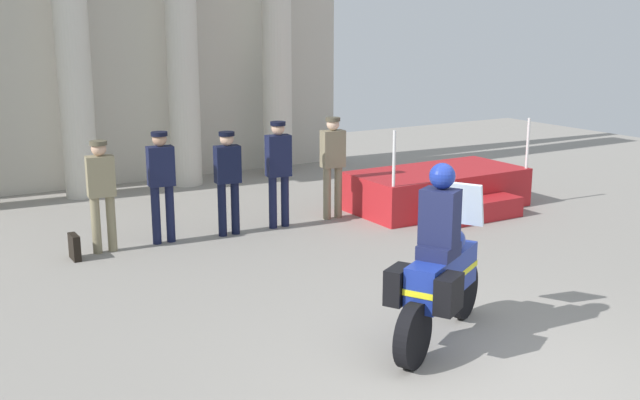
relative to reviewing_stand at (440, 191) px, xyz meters
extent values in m
plane|color=gray|center=(-3.78, -5.32, -0.33)|extent=(28.00, 28.00, 0.00)
cylinder|color=beige|center=(-5.15, 4.23, 2.91)|extent=(0.61, 0.61, 6.47)
cylinder|color=beige|center=(-3.06, 4.23, 2.91)|extent=(0.61, 0.61, 6.47)
cylinder|color=beige|center=(-0.97, 4.23, 2.91)|extent=(0.61, 0.61, 6.47)
cube|color=#B21E23|center=(0.00, 0.08, 0.01)|extent=(3.09, 1.53, 0.68)
cube|color=#B21E23|center=(0.00, -0.93, -0.16)|extent=(1.70, 0.50, 0.34)
cylinder|color=silver|center=(-1.47, -0.60, 0.80)|extent=(0.05, 0.05, 0.90)
cylinder|color=silver|center=(1.47, -0.60, 0.80)|extent=(0.05, 0.05, 0.90)
cylinder|color=#847A5B|center=(-5.90, 0.47, 0.09)|extent=(0.13, 0.13, 0.83)
cylinder|color=#847A5B|center=(-5.68, 0.47, 0.09)|extent=(0.13, 0.13, 0.83)
cube|color=#847A5B|center=(-5.79, 0.47, 0.79)|extent=(0.40, 0.26, 0.58)
sphere|color=tan|center=(-5.79, 0.47, 1.18)|extent=(0.21, 0.21, 0.21)
cylinder|color=#4F4937|center=(-5.79, 0.47, 1.26)|extent=(0.24, 0.24, 0.06)
cylinder|color=#141938|center=(-5.01, 0.49, 0.11)|extent=(0.13, 0.13, 0.88)
cylinder|color=#141938|center=(-4.79, 0.49, 0.11)|extent=(0.13, 0.13, 0.88)
cube|color=#141938|center=(-4.90, 0.49, 0.84)|extent=(0.40, 0.26, 0.59)
sphere|color=tan|center=(-4.90, 0.49, 1.24)|extent=(0.21, 0.21, 0.21)
cylinder|color=black|center=(-4.90, 0.49, 1.32)|extent=(0.24, 0.24, 0.06)
cylinder|color=black|center=(-4.00, 0.38, 0.09)|extent=(0.13, 0.13, 0.83)
cylinder|color=black|center=(-3.78, 0.38, 0.09)|extent=(0.13, 0.13, 0.83)
cube|color=black|center=(-3.89, 0.38, 0.79)|extent=(0.40, 0.26, 0.57)
sphere|color=tan|center=(-3.89, 0.38, 1.18)|extent=(0.21, 0.21, 0.21)
cylinder|color=black|center=(-3.89, 0.38, 1.26)|extent=(0.24, 0.24, 0.06)
cylinder|color=#141938|center=(-3.12, 0.38, 0.09)|extent=(0.13, 0.13, 0.84)
cylinder|color=#141938|center=(-2.90, 0.38, 0.09)|extent=(0.13, 0.13, 0.84)
cube|color=#141938|center=(-3.01, 0.38, 0.84)|extent=(0.40, 0.26, 0.66)
sphere|color=tan|center=(-3.01, 0.38, 1.27)|extent=(0.21, 0.21, 0.21)
cylinder|color=black|center=(-3.01, 0.38, 1.35)|extent=(0.24, 0.24, 0.06)
cylinder|color=#7A7056|center=(-2.08, 0.41, 0.11)|extent=(0.13, 0.13, 0.88)
cylinder|color=#7A7056|center=(-1.86, 0.41, 0.11)|extent=(0.13, 0.13, 0.88)
cube|color=#7A7056|center=(-1.97, 0.41, 0.86)|extent=(0.40, 0.26, 0.61)
sphere|color=beige|center=(-1.97, 0.41, 1.27)|extent=(0.21, 0.21, 0.21)
cylinder|color=#494334|center=(-1.97, 0.41, 1.35)|extent=(0.24, 0.24, 0.06)
cylinder|color=black|center=(-3.04, -4.07, -0.01)|extent=(0.61, 0.40, 0.64)
cylinder|color=black|center=(-4.31, -4.78, -0.01)|extent=(0.63, 0.43, 0.64)
cube|color=navy|center=(-3.68, -4.43, 0.39)|extent=(1.24, 0.88, 0.44)
ellipsoid|color=navy|center=(-3.55, -4.35, 0.71)|extent=(0.61, 0.53, 0.26)
cube|color=yellow|center=(-3.68, -4.43, 0.37)|extent=(1.26, 0.90, 0.06)
cube|color=silver|center=(-3.15, -4.14, 1.01)|extent=(0.33, 0.43, 0.47)
cube|color=black|center=(-4.24, -4.44, 0.39)|extent=(0.40, 0.33, 0.36)
cube|color=black|center=(-3.99, -4.89, 0.39)|extent=(0.40, 0.33, 0.36)
cube|color=#191E42|center=(-3.78, -4.48, 0.68)|extent=(0.51, 0.49, 0.14)
cube|color=#191E42|center=(-3.78, -4.48, 1.03)|extent=(0.40, 0.44, 0.56)
sphere|color=navy|center=(-3.76, -4.47, 1.44)|extent=(0.26, 0.26, 0.26)
cube|color=black|center=(-6.25, 0.34, -0.15)|extent=(0.10, 0.32, 0.36)
camera|label=1|loc=(-8.60, -10.15, 2.95)|focal=42.96mm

